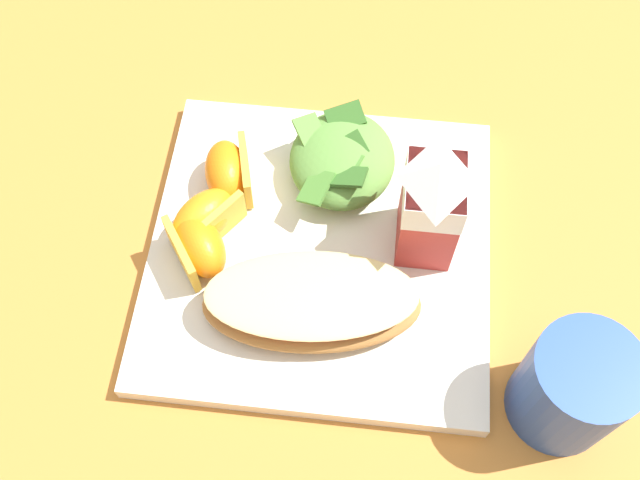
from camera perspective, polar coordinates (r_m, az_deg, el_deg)
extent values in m
plane|color=#C67A33|center=(0.63, 0.00, -1.14)|extent=(3.00, 3.00, 0.00)
cube|color=white|center=(0.62, 0.00, -0.79)|extent=(0.28, 0.28, 0.02)
ellipsoid|color=#A87038|center=(0.57, -0.96, -4.96)|extent=(0.10, 0.18, 0.03)
ellipsoid|color=#B22D19|center=(0.57, -0.98, -4.52)|extent=(0.09, 0.16, 0.01)
ellipsoid|color=#EAD184|center=(0.56, -0.99, -4.23)|extent=(0.09, 0.17, 0.01)
ellipsoid|color=#5B8E3D|center=(0.63, 1.72, 6.21)|extent=(0.10, 0.09, 0.04)
cube|color=#336023|center=(0.60, 2.05, 4.90)|extent=(0.03, 0.04, 0.02)
cube|color=#336023|center=(0.62, 2.10, 6.97)|extent=(0.03, 0.04, 0.02)
cube|color=#336023|center=(0.64, 1.95, 9.47)|extent=(0.03, 0.04, 0.01)
cube|color=#3D7028|center=(0.63, 3.81, 7.05)|extent=(0.03, 0.03, 0.02)
cube|color=#4C8433|center=(0.60, -0.31, 4.08)|extent=(0.04, 0.03, 0.01)
cube|color=#5B8E3D|center=(0.63, -0.71, 8.27)|extent=(0.04, 0.04, 0.01)
cube|color=#4C8433|center=(0.62, 1.72, 5.96)|extent=(0.03, 0.04, 0.01)
cube|color=#B7332D|center=(0.58, 8.41, 2.20)|extent=(0.06, 0.04, 0.09)
cube|color=white|center=(0.56, 8.82, 3.83)|extent=(0.06, 0.04, 0.03)
pyramid|color=white|center=(0.54, 9.17, 5.20)|extent=(0.06, 0.04, 0.02)
ellipsoid|color=orange|center=(0.63, -7.22, 5.21)|extent=(0.07, 0.05, 0.04)
cube|color=gold|center=(0.63, -5.75, 5.39)|extent=(0.06, 0.02, 0.03)
ellipsoid|color=orange|center=(0.61, -8.97, 1.74)|extent=(0.07, 0.06, 0.04)
cube|color=gold|center=(0.60, -7.93, 0.84)|extent=(0.05, 0.04, 0.03)
ellipsoid|color=orange|center=(0.60, -9.21, -0.39)|extent=(0.07, 0.06, 0.04)
cube|color=gold|center=(0.60, -10.62, -1.04)|extent=(0.05, 0.04, 0.03)
cylinder|color=#284CA3|center=(0.56, 18.87, -10.71)|extent=(0.08, 0.08, 0.09)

